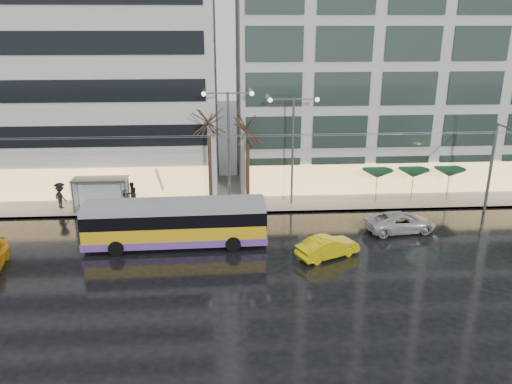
{
  "coord_description": "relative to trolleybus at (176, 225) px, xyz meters",
  "views": [
    {
      "loc": [
        1.69,
        -27.04,
        13.87
      ],
      "look_at": [
        3.75,
        5.0,
        3.12
      ],
      "focal_mm": 35.0,
      "sensor_mm": 36.0,
      "label": 1
    }
  ],
  "objects": [
    {
      "name": "parasol_a",
      "position": [
        15.62,
        7.5,
        0.97
      ],
      "size": [
        2.5,
        2.5,
        2.65
      ],
      "color": "#595B60",
      "rests_on": "sidewalk"
    },
    {
      "name": "sedan_silver",
      "position": [
        15.6,
        1.43,
        -0.8
      ],
      "size": [
        5.16,
        2.84,
        1.37
      ],
      "primitive_type": "imported",
      "rotation": [
        0.0,
        0.0,
        1.69
      ],
      "color": "#B3B3B8",
      "rests_on": "ground"
    },
    {
      "name": "trolleybus",
      "position": [
        0.0,
        0.0,
        0.0
      ],
      "size": [
        11.87,
        4.69,
        5.47
      ],
      "color": "gold",
      "rests_on": "ground"
    },
    {
      "name": "sidewalk",
      "position": [
        3.62,
        10.5,
        -1.41
      ],
      "size": [
        80.0,
        10.0,
        0.15
      ],
      "primitive_type": "cube",
      "color": "gray",
      "rests_on": "ground"
    },
    {
      "name": "taxi_b",
      "position": [
        9.64,
        -2.33,
        -0.81
      ],
      "size": [
        4.31,
        3.0,
        1.35
      ],
      "primitive_type": "imported",
      "rotation": [
        0.0,
        0.0,
        2.0
      ],
      "color": "#D6BD0B",
      "rests_on": "ground"
    },
    {
      "name": "tree_b",
      "position": [
        5.12,
        7.7,
        4.92
      ],
      "size": [
        3.2,
        3.2,
        7.7
      ],
      "color": "black",
      "rests_on": "sidewalk"
    },
    {
      "name": "building_right",
      "position": [
        20.62,
        15.5,
        11.17
      ],
      "size": [
        32.0,
        14.0,
        25.0
      ],
      "primitive_type": "cube",
      "color": "beige",
      "rests_on": "sidewalk"
    },
    {
      "name": "parasol_c",
      "position": [
        21.62,
        7.5,
        0.97
      ],
      "size": [
        2.5,
        2.5,
        2.65
      ],
      "color": "#595B60",
      "rests_on": "sidewalk"
    },
    {
      "name": "tree_a",
      "position": [
        2.12,
        7.5,
        5.61
      ],
      "size": [
        3.2,
        3.2,
        8.4
      ],
      "color": "black",
      "rests_on": "sidewalk"
    },
    {
      "name": "pedestrian_b",
      "position": [
        -4.21,
        7.86,
        -0.4
      ],
      "size": [
        1.15,
        1.12,
        1.87
      ],
      "color": "black",
      "rests_on": "sidewalk"
    },
    {
      "name": "kerb",
      "position": [
        3.62,
        5.55,
        -1.41
      ],
      "size": [
        80.0,
        0.1,
        0.15
      ],
      "primitive_type": "cube",
      "color": "slate",
      "rests_on": "ground"
    },
    {
      "name": "street_lamp_far",
      "position": [
        8.62,
        7.3,
        4.23
      ],
      "size": [
        3.96,
        0.36,
        8.53
      ],
      "color": "#595B60",
      "rests_on": "sidewalk"
    },
    {
      "name": "parasol_b",
      "position": [
        18.62,
        7.5,
        0.97
      ],
      "size": [
        2.5,
        2.5,
        2.65
      ],
      "color": "#595B60",
      "rests_on": "sidewalk"
    },
    {
      "name": "bus_shelter",
      "position": [
        -6.76,
        7.19,
        0.48
      ],
      "size": [
        4.2,
        1.6,
        2.51
      ],
      "color": "#595B60",
      "rests_on": "sidewalk"
    },
    {
      "name": "building_left",
      "position": [
        -14.38,
        15.5,
        9.67
      ],
      "size": [
        34.0,
        14.0,
        22.0
      ],
      "primitive_type": "cube",
      "color": "beige",
      "rests_on": "sidewalk"
    },
    {
      "name": "ground",
      "position": [
        1.62,
        -3.5,
        -1.48
      ],
      "size": [
        140.0,
        140.0,
        0.0
      ],
      "primitive_type": "plane",
      "color": "black",
      "rests_on": "ground"
    },
    {
      "name": "pedestrian_c",
      "position": [
        -9.65,
        7.38,
        -0.2
      ],
      "size": [
        1.39,
        1.26,
        2.11
      ],
      "color": "black",
      "rests_on": "sidewalk"
    },
    {
      "name": "pedestrian_a",
      "position": [
        -4.56,
        7.2,
        0.15
      ],
      "size": [
        1.24,
        1.25,
        2.19
      ],
      "color": "black",
      "rests_on": "sidewalk"
    },
    {
      "name": "catenary",
      "position": [
        2.62,
        4.44,
        2.77
      ],
      "size": [
        42.24,
        5.12,
        7.0
      ],
      "color": "#595B60",
      "rests_on": "ground"
    },
    {
      "name": "street_lamp_near",
      "position": [
        3.62,
        7.3,
        4.51
      ],
      "size": [
        3.96,
        0.36,
        9.03
      ],
      "color": "#595B60",
      "rests_on": "sidewalk"
    }
  ]
}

